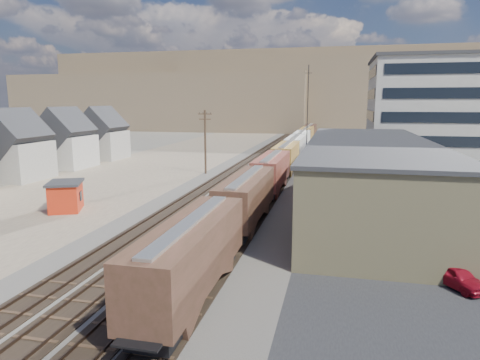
% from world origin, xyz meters
% --- Properties ---
extents(ground, '(300.00, 300.00, 0.00)m').
position_xyz_m(ground, '(0.00, 0.00, 0.00)').
color(ground, '#6B6356').
rests_on(ground, ground).
extents(ballast_bed, '(18.00, 200.00, 0.06)m').
position_xyz_m(ballast_bed, '(0.00, 50.00, 0.03)').
color(ballast_bed, '#4C4742').
rests_on(ballast_bed, ground).
extents(dirt_yard, '(24.00, 180.00, 0.03)m').
position_xyz_m(dirt_yard, '(-20.00, 40.00, 0.01)').
color(dirt_yard, '#776352').
rests_on(dirt_yard, ground).
extents(asphalt_lot, '(26.00, 120.00, 0.04)m').
position_xyz_m(asphalt_lot, '(22.00, 35.00, 0.02)').
color(asphalt_lot, '#232326').
rests_on(asphalt_lot, ground).
extents(rail_tracks, '(11.40, 200.00, 0.24)m').
position_xyz_m(rail_tracks, '(-0.55, 50.00, 0.11)').
color(rail_tracks, black).
rests_on(rail_tracks, ground).
extents(freight_train, '(3.00, 119.74, 4.46)m').
position_xyz_m(freight_train, '(3.80, 53.11, 2.79)').
color(freight_train, black).
rests_on(freight_train, ground).
extents(warehouse, '(12.40, 40.40, 7.25)m').
position_xyz_m(warehouse, '(14.98, 25.00, 3.65)').
color(warehouse, tan).
rests_on(warehouse, ground).
extents(office_tower, '(22.60, 18.60, 18.45)m').
position_xyz_m(office_tower, '(27.95, 54.95, 9.26)').
color(office_tower, '#9E998E').
rests_on(office_tower, ground).
extents(utility_pole_north, '(2.20, 0.32, 10.00)m').
position_xyz_m(utility_pole_north, '(-8.50, 42.00, 5.30)').
color(utility_pole_north, '#382619').
rests_on(utility_pole_north, ground).
extents(radio_mast, '(1.20, 0.16, 18.00)m').
position_xyz_m(radio_mast, '(6.00, 60.00, 9.12)').
color(radio_mast, black).
rests_on(radio_mast, ground).
extents(hills_north, '(265.00, 80.00, 32.00)m').
position_xyz_m(hills_north, '(0.17, 167.92, 14.10)').
color(hills_north, brown).
rests_on(hills_north, ground).
extents(maintenance_shed, '(4.71, 5.20, 3.10)m').
position_xyz_m(maintenance_shed, '(-15.80, 16.48, 1.59)').
color(maintenance_shed, red).
rests_on(maintenance_shed, ground).
extents(parked_car_red, '(3.53, 4.17, 1.35)m').
position_xyz_m(parked_car_red, '(19.13, 5.10, 0.67)').
color(parked_car_red, maroon).
rests_on(parked_car_red, ground).
extents(parked_car_blue, '(6.27, 6.44, 1.71)m').
position_xyz_m(parked_car_blue, '(24.41, 42.85, 0.86)').
color(parked_car_blue, navy).
rests_on(parked_car_blue, ground).
extents(parked_car_far, '(3.55, 5.30, 1.68)m').
position_xyz_m(parked_car_far, '(29.76, 42.63, 0.84)').
color(parked_car_far, white).
rests_on(parked_car_far, ground).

